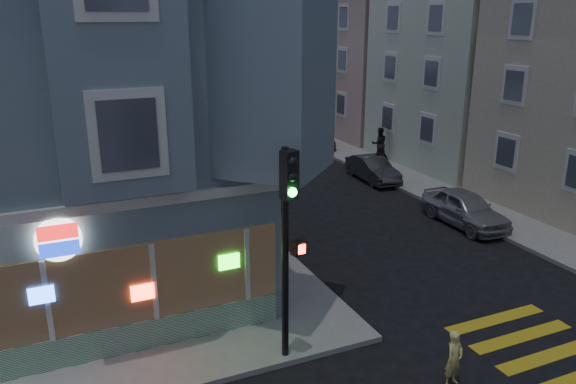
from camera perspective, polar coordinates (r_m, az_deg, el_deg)
sidewalk_ne at (r=42.65m, az=16.77°, el=5.99°), size 24.00×42.00×0.15m
row_house_b at (r=34.46m, az=20.63°, el=11.98°), size 12.00×8.60×10.50m
row_house_c at (r=41.44m, az=11.74°, el=12.46°), size 12.00×8.60×9.00m
row_house_d at (r=48.98m, az=5.55°, el=14.36°), size 12.00×8.60×10.50m
utility_pole at (r=36.71m, az=2.84°, el=12.39°), size 2.20×0.30×9.00m
street_tree_near at (r=42.29m, az=-0.65°, el=11.94°), size 3.00×3.00×5.30m
street_tree_far at (r=49.71m, az=-4.38°, el=12.75°), size 3.00×3.00×5.30m
running_child at (r=13.82m, az=16.52°, el=-15.90°), size 0.57×0.44×1.37m
pedestrian_a at (r=32.45m, az=9.26°, el=4.86°), size 1.09×0.95×1.88m
pedestrian_b at (r=29.36m, az=9.33°, el=3.16°), size 0.97×0.64×1.54m
parked_car_a at (r=23.61m, az=17.54°, el=-1.58°), size 1.77×4.18×1.41m
parked_car_b at (r=28.89m, az=8.61°, el=2.34°), size 1.48×3.82×1.24m
parked_car_c at (r=35.67m, az=1.75°, el=5.63°), size 2.59×5.19×1.45m
parked_car_d at (r=40.14m, az=-4.37°, el=6.91°), size 2.72×5.21×1.40m
traffic_signal at (r=12.67m, az=0.02°, el=-3.01°), size 0.65×0.59×5.23m
fire_hydrant at (r=25.40m, az=15.72°, el=-0.37°), size 0.47×0.27×0.82m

